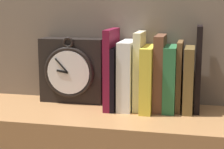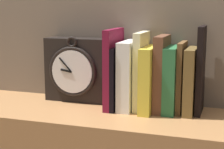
{
  "view_description": "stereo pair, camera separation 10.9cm",
  "coord_description": "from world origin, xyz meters",
  "px_view_note": "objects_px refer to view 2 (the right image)",
  "views": [
    {
      "loc": [
        0.23,
        -1.04,
        1.19
      ],
      "look_at": [
        0.0,
        0.0,
        0.99
      ],
      "focal_mm": 60.0,
      "sensor_mm": 36.0,
      "label": 1
    },
    {
      "loc": [
        0.34,
        -1.01,
        1.19
      ],
      "look_at": [
        0.0,
        0.0,
        0.99
      ],
      "focal_mm": 60.0,
      "sensor_mm": 36.0,
      "label": 2
    }
  ],
  "objects_px": {
    "book_slot0_maroon": "(114,69)",
    "book_slot6_green": "(172,79)",
    "book_slot7_brown": "(181,77)",
    "book_slot3_cream": "(141,71)",
    "book_slot8_brown": "(191,81)",
    "book_slot1_black": "(119,77)",
    "book_slot9_black": "(201,70)",
    "book_slot4_yellow": "(150,79)",
    "book_slot2_white": "(129,75)",
    "clock": "(77,70)",
    "book_slot5_brown": "(162,73)"
  },
  "relations": [
    {
      "from": "book_slot2_white",
      "to": "book_slot5_brown",
      "type": "bearing_deg",
      "value": 4.21
    },
    {
      "from": "book_slot2_white",
      "to": "book_slot1_black",
      "type": "bearing_deg",
      "value": -175.55
    },
    {
      "from": "book_slot5_brown",
      "to": "book_slot8_brown",
      "type": "distance_m",
      "value": 0.09
    },
    {
      "from": "book_slot9_black",
      "to": "book_slot0_maroon",
      "type": "bearing_deg",
      "value": -175.8
    },
    {
      "from": "book_slot1_black",
      "to": "book_slot8_brown",
      "type": "bearing_deg",
      "value": 2.62
    },
    {
      "from": "book_slot1_black",
      "to": "book_slot9_black",
      "type": "distance_m",
      "value": 0.24
    },
    {
      "from": "book_slot0_maroon",
      "to": "book_slot3_cream",
      "type": "height_order",
      "value": "book_slot0_maroon"
    },
    {
      "from": "book_slot1_black",
      "to": "book_slot5_brown",
      "type": "bearing_deg",
      "value": 4.27
    },
    {
      "from": "book_slot4_yellow",
      "to": "book_slot6_green",
      "type": "xyz_separation_m",
      "value": [
        0.06,
        0.01,
        0.0
      ]
    },
    {
      "from": "book_slot2_white",
      "to": "book_slot7_brown",
      "type": "relative_size",
      "value": 1.0
    },
    {
      "from": "book_slot3_cream",
      "to": "book_slot7_brown",
      "type": "relative_size",
      "value": 1.13
    },
    {
      "from": "book_slot7_brown",
      "to": "book_slot8_brown",
      "type": "bearing_deg",
      "value": -14.4
    },
    {
      "from": "book_slot0_maroon",
      "to": "book_slot1_black",
      "type": "distance_m",
      "value": 0.03
    },
    {
      "from": "book_slot8_brown",
      "to": "book_slot9_black",
      "type": "height_order",
      "value": "book_slot9_black"
    },
    {
      "from": "book_slot4_yellow",
      "to": "book_slot9_black",
      "type": "height_order",
      "value": "book_slot9_black"
    },
    {
      "from": "book_slot1_black",
      "to": "book_slot2_white",
      "type": "distance_m",
      "value": 0.03
    },
    {
      "from": "book_slot2_white",
      "to": "book_slot8_brown",
      "type": "distance_m",
      "value": 0.18
    },
    {
      "from": "book_slot5_brown",
      "to": "book_slot4_yellow",
      "type": "bearing_deg",
      "value": -158.67
    },
    {
      "from": "book_slot4_yellow",
      "to": "book_slot6_green",
      "type": "height_order",
      "value": "book_slot6_green"
    },
    {
      "from": "book_slot0_maroon",
      "to": "book_slot5_brown",
      "type": "relative_size",
      "value": 1.08
    },
    {
      "from": "book_slot4_yellow",
      "to": "book_slot1_black",
      "type": "bearing_deg",
      "value": 178.03
    },
    {
      "from": "book_slot3_cream",
      "to": "book_slot4_yellow",
      "type": "bearing_deg",
      "value": -25.13
    },
    {
      "from": "book_slot2_white",
      "to": "book_slot7_brown",
      "type": "distance_m",
      "value": 0.16
    },
    {
      "from": "book_slot3_cream",
      "to": "book_slot8_brown",
      "type": "xyz_separation_m",
      "value": [
        0.15,
        -0.0,
        -0.02
      ]
    },
    {
      "from": "book_slot0_maroon",
      "to": "book_slot6_green",
      "type": "xyz_separation_m",
      "value": [
        0.18,
        0.01,
        -0.02
      ]
    },
    {
      "from": "book_slot2_white",
      "to": "book_slot4_yellow",
      "type": "distance_m",
      "value": 0.07
    },
    {
      "from": "clock",
      "to": "book_slot7_brown",
      "type": "bearing_deg",
      "value": -2.98
    },
    {
      "from": "clock",
      "to": "book_slot6_green",
      "type": "relative_size",
      "value": 1.12
    },
    {
      "from": "book_slot6_green",
      "to": "book_slot9_black",
      "type": "distance_m",
      "value": 0.09
    },
    {
      "from": "clock",
      "to": "book_slot3_cream",
      "type": "xyz_separation_m",
      "value": [
        0.22,
        -0.02,
        0.01
      ]
    },
    {
      "from": "book_slot1_black",
      "to": "book_slot9_black",
      "type": "relative_size",
      "value": 0.74
    },
    {
      "from": "book_slot6_green",
      "to": "book_slot7_brown",
      "type": "bearing_deg",
      "value": 19.35
    },
    {
      "from": "book_slot7_brown",
      "to": "book_slot4_yellow",
      "type": "bearing_deg",
      "value": -167.45
    },
    {
      "from": "book_slot2_white",
      "to": "book_slot0_maroon",
      "type": "bearing_deg",
      "value": -177.22
    },
    {
      "from": "clock",
      "to": "book_slot6_green",
      "type": "distance_m",
      "value": 0.32
    },
    {
      "from": "book_slot3_cream",
      "to": "book_slot9_black",
      "type": "relative_size",
      "value": 0.92
    },
    {
      "from": "book_slot1_black",
      "to": "book_slot3_cream",
      "type": "xyz_separation_m",
      "value": [
        0.07,
        0.01,
        0.02
      ]
    },
    {
      "from": "clock",
      "to": "book_slot1_black",
      "type": "relative_size",
      "value": 1.14
    },
    {
      "from": "book_slot0_maroon",
      "to": "book_slot4_yellow",
      "type": "bearing_deg",
      "value": -1.64
    },
    {
      "from": "book_slot1_black",
      "to": "book_slot4_yellow",
      "type": "xyz_separation_m",
      "value": [
        0.1,
        -0.0,
        0.0
      ]
    },
    {
      "from": "book_slot6_green",
      "to": "book_slot7_brown",
      "type": "relative_size",
      "value": 0.94
    },
    {
      "from": "book_slot9_black",
      "to": "book_slot3_cream",
      "type": "bearing_deg",
      "value": -177.21
    },
    {
      "from": "book_slot0_maroon",
      "to": "book_slot6_green",
      "type": "height_order",
      "value": "book_slot0_maroon"
    },
    {
      "from": "book_slot5_brown",
      "to": "book_slot8_brown",
      "type": "relative_size",
      "value": 1.18
    },
    {
      "from": "book_slot5_brown",
      "to": "book_slot7_brown",
      "type": "bearing_deg",
      "value": 7.27
    },
    {
      "from": "book_slot7_brown",
      "to": "book_slot1_black",
      "type": "bearing_deg",
      "value": -174.79
    },
    {
      "from": "book_slot0_maroon",
      "to": "book_slot8_brown",
      "type": "bearing_deg",
      "value": 2.41
    },
    {
      "from": "book_slot1_black",
      "to": "book_slot5_brown",
      "type": "height_order",
      "value": "book_slot5_brown"
    },
    {
      "from": "book_slot1_black",
      "to": "book_slot6_green",
      "type": "relative_size",
      "value": 0.97
    },
    {
      "from": "book_slot0_maroon",
      "to": "book_slot1_black",
      "type": "relative_size",
      "value": 1.28
    }
  ]
}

